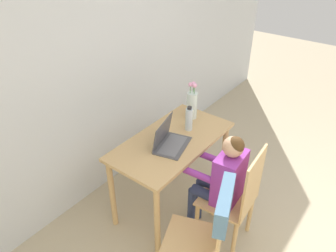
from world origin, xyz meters
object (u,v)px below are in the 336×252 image
Objects in this scene: chair_spare at (211,226)px; water_bottle at (189,119)px; chair_occupied at (235,198)px; person_seated at (223,177)px; laptop at (169,140)px; flower_vase at (192,104)px.

chair_spare is 4.11× the size of water_bottle.
chair_occupied is 4.07× the size of water_bottle.
chair_occupied is at bearing 165.33° from chair_spare.
chair_spare is 1.04m from water_bottle.
person_seated reaches higher than laptop.
laptop is at bearing -168.21° from flower_vase.
water_bottle is (0.30, 0.00, 0.06)m from laptop.
person_seated is 4.48× the size of water_bottle.
person_seated is at bearing -90.00° from chair_occupied.
flower_vase is at bearing -125.59° from chair_occupied.
water_bottle is at bearing -116.11° from chair_occupied.
laptop reaches higher than chair_spare.
water_bottle is at bearing -121.71° from person_seated.
flower_vase is 0.22m from water_bottle.
chair_spare is 2.60× the size of flower_vase.
chair_occupied is 0.96m from flower_vase.
flower_vase reaches higher than water_bottle.
person_seated is at bearing -179.92° from chair_spare.
person_seated is 0.81m from flower_vase.
laptop is 0.52m from flower_vase.
laptop reaches higher than chair_occupied.
chair_spare reaches higher than chair_occupied.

